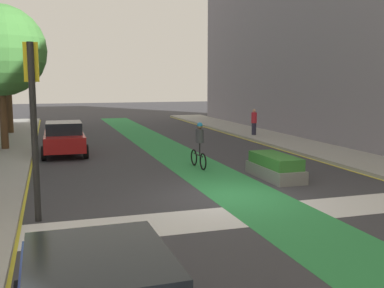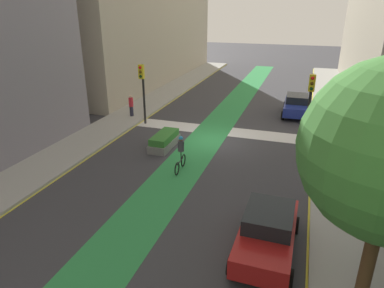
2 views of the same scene
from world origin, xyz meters
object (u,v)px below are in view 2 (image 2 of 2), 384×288
traffic_signal_near_right (142,83)px  median_planter (164,141)px  car_blue_left_near (296,105)px  traffic_signal_near_left (310,97)px  pedestrian_sidewalk_right_a (131,105)px  cyclist_in_lane (181,153)px  pedestrian_sidewalk_left_a (342,134)px  car_red_left_far (267,231)px

traffic_signal_near_right → median_planter: size_ratio=1.56×
traffic_signal_near_right → car_blue_left_near: 11.98m
traffic_signal_near_left → pedestrian_sidewalk_right_a: size_ratio=2.71×
cyclist_in_lane → pedestrian_sidewalk_left_a: cyclist_in_lane is taller
pedestrian_sidewalk_left_a → median_planter: size_ratio=0.59×
car_red_left_far → pedestrian_sidewalk_left_a: (-3.03, -10.67, 0.16)m
traffic_signal_near_right → car_red_left_far: (-10.13, 11.37, -2.19)m
cyclist_in_lane → car_red_left_far: bearing=134.6°
traffic_signal_near_left → pedestrian_sidewalk_left_a: size_ratio=2.75×
traffic_signal_near_right → traffic_signal_near_left: bearing=175.0°
car_red_left_far → pedestrian_sidewalk_right_a: 17.04m
traffic_signal_near_right → car_blue_left_near: bearing=-151.0°
traffic_signal_near_left → cyclist_in_lane: bearing=41.2°
traffic_signal_near_left → car_blue_left_near: (0.83, -6.69, -2.29)m
pedestrian_sidewalk_right_a → pedestrian_sidewalk_left_a: bearing=173.3°
car_blue_left_near → traffic_signal_near_right: bearing=29.0°
pedestrian_sidewalk_right_a → pedestrian_sidewalk_left_a: pedestrian_sidewalk_right_a is taller
traffic_signal_near_left → car_red_left_far: traffic_signal_near_left is taller
traffic_signal_near_right → pedestrian_sidewalk_right_a: 2.75m
cyclist_in_lane → median_planter: size_ratio=0.68×
pedestrian_sidewalk_left_a → median_planter: 10.52m
median_planter → car_red_left_far: bearing=132.4°
pedestrian_sidewalk_right_a → median_planter: 6.59m
traffic_signal_near_right → car_red_left_far: traffic_signal_near_right is taller
traffic_signal_near_left → pedestrian_sidewalk_left_a: 2.96m
cyclist_in_lane → pedestrian_sidewalk_right_a: 9.85m
traffic_signal_near_left → car_red_left_far: 10.69m
traffic_signal_near_left → cyclist_in_lane: (6.04, 5.29, -2.12)m
traffic_signal_near_left → median_planter: size_ratio=1.62×
traffic_signal_near_left → cyclist_in_lane: 8.30m
car_blue_left_near → cyclist_in_lane: 13.06m
pedestrian_sidewalk_left_a → median_planter: pedestrian_sidewalk_left_a is taller
cyclist_in_lane → pedestrian_sidewalk_right_a: size_ratio=1.14×
car_blue_left_near → median_planter: 11.82m
car_red_left_far → median_planter: (7.06, -7.74, -0.40)m
car_blue_left_near → cyclist_in_lane: size_ratio=2.28×
traffic_signal_near_left → cyclist_in_lane: size_ratio=2.38×
traffic_signal_near_left → median_planter: bearing=18.2°
traffic_signal_near_right → car_red_left_far: size_ratio=1.01×
car_red_left_far → pedestrian_sidewalk_right_a: (11.69, -12.40, 0.17)m
traffic_signal_near_left → car_red_left_far: bearing=84.5°
car_blue_left_near → median_planter: size_ratio=1.55×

